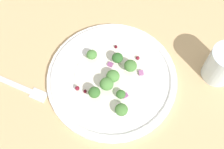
{
  "coord_description": "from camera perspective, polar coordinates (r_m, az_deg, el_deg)",
  "views": [
    {
      "loc": [
        -11.94,
        -23.51,
        60.78
      ],
      "look_at": [
        -0.83,
        2.71,
        2.7
      ],
      "focal_mm": 48.88,
      "sensor_mm": 36.0,
      "label": 1
    }
  ],
  "objects": [
    {
      "name": "broccoli_floret_2",
      "position": [
        0.61,
        1.77,
        -6.61
      ],
      "size": [
        2.66,
        2.66,
        2.69
      ],
      "color": "#ADD18E",
      "rests_on": "plate"
    },
    {
      "name": "onion_bit_0",
      "position": [
        0.64,
        2.66,
        -3.88
      ],
      "size": [
        1.27,
        1.04,
        0.43
      ],
      "primitive_type": "cube",
      "rotation": [
        0.0,
        0.0,
        0.11
      ],
      "color": "#934C84",
      "rests_on": "plate"
    },
    {
      "name": "broccoli_floret_6",
      "position": [
        0.62,
        -3.37,
        -3.24
      ],
      "size": [
        2.48,
        2.48,
        2.51
      ],
      "color": "#ADD18E",
      "rests_on": "plate"
    },
    {
      "name": "broccoli_floret_3",
      "position": [
        0.66,
        1.02,
        3.11
      ],
      "size": [
        2.43,
        2.43,
        2.46
      ],
      "color": "#ADD18E",
      "rests_on": "plate"
    },
    {
      "name": "broccoli_floret_4",
      "position": [
        0.63,
        1.67,
        -3.73
      ],
      "size": [
        1.96,
        1.96,
        1.98
      ],
      "color": "#ADD18E",
      "rests_on": "plate"
    },
    {
      "name": "cranberry_2",
      "position": [
        0.64,
        -5.05,
        -3.15
      ],
      "size": [
        0.77,
        0.77,
        0.77
      ],
      "primitive_type": "sphere",
      "color": "#4C0A14",
      "rests_on": "plate"
    },
    {
      "name": "onion_bit_1",
      "position": [
        0.67,
        -0.29,
        1.88
      ],
      "size": [
        1.5,
        1.51,
        0.53
      ],
      "primitive_type": "cube",
      "rotation": [
        0.0,
        0.0,
        0.72
      ],
      "color": "#934C84",
      "rests_on": "plate"
    },
    {
      "name": "cranberry_0",
      "position": [
        0.68,
        4.83,
        3.1
      ],
      "size": [
        0.84,
        0.84,
        0.84
      ],
      "primitive_type": "sphere",
      "color": "maroon",
      "rests_on": "plate"
    },
    {
      "name": "fork",
      "position": [
        0.7,
        -17.95,
        -1.73
      ],
      "size": [
        14.05,
        14.79,
        0.5
      ],
      "color": "silver",
      "rests_on": "ground_plane"
    },
    {
      "name": "plate",
      "position": [
        0.66,
        -0.0,
        -0.7
      ],
      "size": [
        28.33,
        28.33,
        1.7
      ],
      "color": "white",
      "rests_on": "ground_plane"
    },
    {
      "name": "cranberry_3",
      "position": [
        0.69,
        0.73,
        5.22
      ],
      "size": [
        0.73,
        0.73,
        0.73
      ],
      "primitive_type": "sphere",
      "color": "#4C0A14",
      "rests_on": "plate"
    },
    {
      "name": "ground_plane",
      "position": [
        0.67,
        1.56,
        -3.05
      ],
      "size": [
        180.0,
        180.0,
        2.0
      ],
      "primitive_type": "cube",
      "color": "tan"
    },
    {
      "name": "broccoli_floret_0",
      "position": [
        0.65,
        3.47,
        1.62
      ],
      "size": [
        2.79,
        2.79,
        2.82
      ],
      "color": "#9EC684",
      "rests_on": "plate"
    },
    {
      "name": "broccoli_floret_7",
      "position": [
        0.64,
        0.17,
        -0.33
      ],
      "size": [
        2.82,
        2.82,
        2.86
      ],
      "color": "#ADD18E",
      "rests_on": "plate"
    },
    {
      "name": "onion_bit_2",
      "position": [
        0.66,
        5.46,
        0.33
      ],
      "size": [
        1.25,
        1.34,
        0.47
      ],
      "primitive_type": "cube",
      "rotation": [
        0.0,
        0.0,
        2.89
      ],
      "color": "#A35B93",
      "rests_on": "plate"
    },
    {
      "name": "broccoli_floret_5",
      "position": [
        0.67,
        -3.81,
        3.71
      ],
      "size": [
        2.31,
        2.31,
        2.34
      ],
      "color": "#8EB77A",
      "rests_on": "plate"
    },
    {
      "name": "cranberry_1",
      "position": [
        0.64,
        -6.51,
        -2.58
      ],
      "size": [
        0.97,
        0.97,
        0.97
      ],
      "primitive_type": "sphere",
      "color": "maroon",
      "rests_on": "plate"
    },
    {
      "name": "dressing_pool",
      "position": [
        0.66,
        -0.0,
        -0.54
      ],
      "size": [
        16.43,
        16.43,
        0.2
      ],
      "primitive_type": "cylinder",
      "color": "white",
      "rests_on": "plate"
    },
    {
      "name": "broccoli_floret_1",
      "position": [
        0.63,
        -1.01,
        -1.8
      ],
      "size": [
        2.9,
        2.9,
        2.94
      ],
      "color": "#8EB77A",
      "rests_on": "plate"
    },
    {
      "name": "water_glass",
      "position": [
        0.68,
        19.91,
        1.79
      ],
      "size": [
        6.68,
        6.68,
        8.76
      ],
      "primitive_type": "cylinder",
      "color": "silver",
      "rests_on": "ground_plane"
    }
  ]
}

